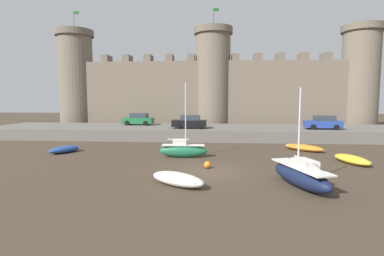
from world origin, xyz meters
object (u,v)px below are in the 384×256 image
rowboat_foreground_right (352,159)px  car_quay_centre_east (190,122)px  rowboat_midflat_centre (65,149)px  rowboat_near_channel_left (178,179)px  car_quay_west (323,123)px  mooring_buoy_mid_mud (285,166)px  mooring_buoy_near_shore (207,165)px  sailboat_midflat_left (301,175)px  car_quay_centre_west (138,119)px  sailboat_near_channel_right (183,150)px  rowboat_foreground_left (304,147)px

rowboat_foreground_right → car_quay_centre_east: bearing=136.5°
rowboat_midflat_centre → car_quay_centre_east: 14.68m
rowboat_near_channel_left → car_quay_west: car_quay_west is taller
mooring_buoy_mid_mud → mooring_buoy_near_shore: bearing=-176.4°
rowboat_midflat_centre → rowboat_near_channel_left: (11.53, -9.46, 0.05)m
sailboat_midflat_left → car_quay_centre_east: sailboat_midflat_left is taller
mooring_buoy_mid_mud → car_quay_west: bearing=62.6°
rowboat_midflat_centre → car_quay_centre_west: car_quay_centre_west is taller
sailboat_midflat_left → rowboat_foreground_right: sailboat_midflat_left is taller
rowboat_near_channel_left → rowboat_foreground_right: rowboat_near_channel_left is taller
car_quay_centre_east → car_quay_centre_west: 8.38m
rowboat_near_channel_left → car_quay_centre_east: 19.58m
sailboat_midflat_left → mooring_buoy_mid_mud: size_ratio=14.52×
car_quay_centre_east → car_quay_centre_west: (-7.34, 4.04, 0.00)m
rowboat_foreground_right → mooring_buoy_near_shore: 11.20m
sailboat_near_channel_right → car_quay_west: 19.27m
rowboat_foreground_right → car_quay_west: bearing=79.8°
sailboat_near_channel_right → car_quay_west: size_ratio=1.50×
sailboat_midflat_left → rowboat_near_channel_left: bearing=-178.1°
rowboat_foreground_right → sailboat_near_channel_right: bearing=173.8°
rowboat_midflat_centre → sailboat_near_channel_right: 11.07m
sailboat_near_channel_right → car_quay_centre_west: bearing=116.7°
sailboat_near_channel_right → mooring_buoy_mid_mud: 8.41m
mooring_buoy_mid_mud → car_quay_centre_east: car_quay_centre_east is taller
rowboat_foreground_left → mooring_buoy_near_shore: 11.89m
rowboat_midflat_centre → mooring_buoy_near_shore: size_ratio=6.41×
sailboat_near_channel_right → car_quay_centre_west: (-7.74, 15.39, 1.45)m
sailboat_midflat_left → car_quay_centre_east: size_ratio=1.33×
rowboat_foreground_right → car_quay_centre_west: size_ratio=0.90×
sailboat_midflat_left → car_quay_centre_west: 27.83m
rowboat_midflat_centre → car_quay_centre_west: bearing=77.0°
car_quay_centre_west → mooring_buoy_mid_mud: bearing=-50.8°
rowboat_foreground_right → mooring_buoy_mid_mud: rowboat_foreground_right is taller
rowboat_midflat_centre → car_quay_centre_west: (3.25, 14.06, 1.78)m
car_quay_west → mooring_buoy_near_shore: bearing=-130.9°
rowboat_foreground_right → car_quay_centre_west: bearing=141.1°
sailboat_midflat_left → rowboat_midflat_centre: (-18.42, 9.23, -0.35)m
car_quay_centre_west → sailboat_near_channel_right: bearing=-63.3°
rowboat_foreground_right → mooring_buoy_near_shore: (-10.94, -2.39, -0.08)m
sailboat_near_channel_right → rowboat_foreground_left: (11.08, 4.00, -0.33)m
rowboat_near_channel_left → mooring_buoy_near_shore: rowboat_near_channel_left is taller
rowboat_midflat_centre → car_quay_west: (26.39, 10.16, 1.78)m
sailboat_midflat_left → mooring_buoy_near_shore: bearing=142.4°
rowboat_foreground_left → mooring_buoy_near_shore: size_ratio=7.39×
mooring_buoy_near_shore → rowboat_midflat_centre: bearing=158.6°
rowboat_near_channel_left → car_quay_centre_west: car_quay_centre_west is taller
rowboat_foreground_left → mooring_buoy_mid_mud: size_ratio=9.63×
sailboat_midflat_left → rowboat_foreground_left: 12.45m
rowboat_foreground_right → car_quay_centre_east: 18.64m
sailboat_midflat_left → car_quay_west: bearing=67.7°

